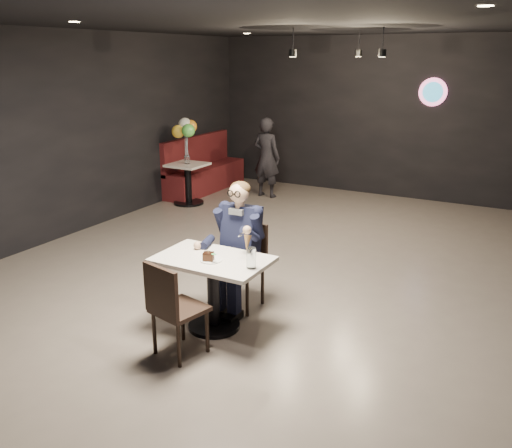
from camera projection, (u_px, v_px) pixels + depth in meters
The scene contains 17 objects.
floor at pixel (282, 270), 6.92m from camera, with size 9.00×9.00×0.00m, color slate.
wall_sign at pixel (433, 92), 9.70m from camera, with size 0.50×0.06×0.50m, color pink, non-canonical shape.
pendant_lights at pixel (346, 37), 7.74m from camera, with size 1.40×1.20×0.36m, color black.
main_table at pixel (213, 293), 5.37m from camera, with size 1.10×0.70×0.75m, color white.
chair_far at pixel (241, 267), 5.80m from camera, with size 0.42×0.46×0.92m, color black.
chair_near at pixel (180, 307), 4.88m from camera, with size 0.42×0.46×0.92m, color black.
seated_man at pixel (241, 244), 5.72m from camera, with size 0.60×0.80×1.44m, color black.
dessert_plate at pixel (211, 260), 5.19m from camera, with size 0.22×0.22×0.01m, color white.
cake_slice at pixel (208, 257), 5.16m from camera, with size 0.10×0.08×0.07m, color black.
mint_leaf at pixel (214, 254), 5.10m from camera, with size 0.06×0.04×0.01m, color green.
sundae_glass at pixel (251, 258), 4.98m from camera, with size 0.09×0.09×0.20m, color silver.
wafer_cone at pixel (247, 243), 4.91m from camera, with size 0.07×0.07×0.15m, color tan.
booth_bench at pixel (205, 164), 10.85m from camera, with size 0.55×2.18×1.09m, color #450E18.
side_table at pixel (188, 183), 9.92m from camera, with size 0.63×0.63×0.79m, color white.
balloon_vase at pixel (187, 159), 9.79m from camera, with size 0.10×0.10×0.15m, color silver.
balloon_bunch at pixel (186, 136), 9.67m from camera, with size 0.43×0.43×0.70m, color yellow.
passerby at pixel (267, 158), 10.34m from camera, with size 0.55×0.36×1.52m, color black.
Camera 1 is at (2.80, -5.79, 2.63)m, focal length 38.00 mm.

